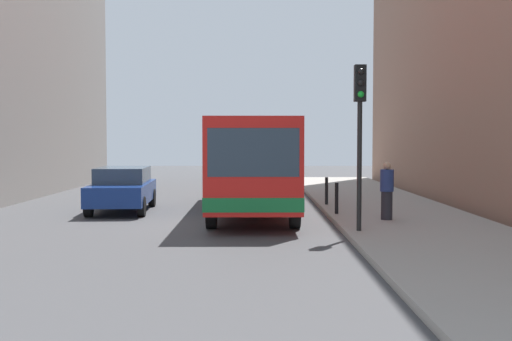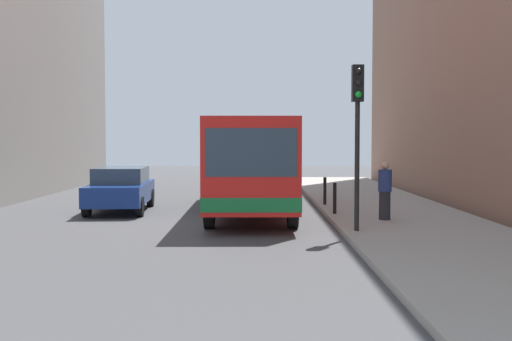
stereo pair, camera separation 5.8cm
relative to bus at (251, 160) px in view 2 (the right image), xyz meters
name	(u,v)px [view 2 (the right image)]	position (x,y,z in m)	size (l,w,h in m)	color
ground_plane	(219,224)	(-0.88, -3.07, -1.73)	(80.00, 80.00, 0.00)	#424244
sidewalk	(408,221)	(4.52, -3.07, -1.65)	(4.40, 40.00, 0.15)	#9E9991
bus	(251,160)	(0.00, 0.00, 0.00)	(2.61, 11.04, 3.00)	red
car_beside_bus	(121,188)	(-4.38, 0.08, -0.94)	(2.06, 4.49, 1.48)	navy
car_behind_bus	(263,173)	(0.52, 9.38, -0.94)	(2.07, 4.50, 1.48)	#A5A8AD
traffic_light	(357,116)	(2.67, -5.47, 1.28)	(0.28, 0.33, 4.10)	black
bollard_near	(334,198)	(2.57, -1.87, -1.10)	(0.11, 0.11, 0.95)	black
bollard_mid	(325,191)	(2.57, 0.89, -1.10)	(0.11, 0.11, 0.95)	black
pedestrian_near_signal	(385,191)	(3.81, -3.31, -0.76)	(0.38, 0.38, 1.64)	#26262D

